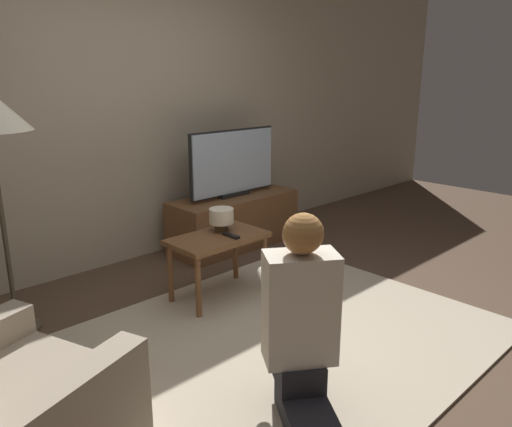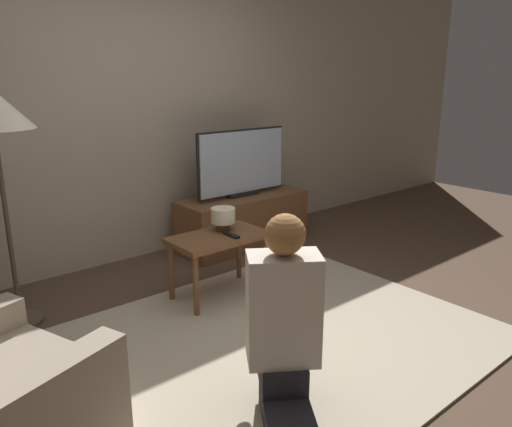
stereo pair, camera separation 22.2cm
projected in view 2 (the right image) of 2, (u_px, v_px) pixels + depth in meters
name	position (u px, v px, depth m)	size (l,w,h in m)	color
ground_plane	(276.00, 339.00, 3.11)	(10.00, 10.00, 0.00)	brown
wall_back	(123.00, 110.00, 4.18)	(10.00, 0.06, 2.60)	tan
rug	(276.00, 338.00, 3.11)	(2.56, 2.08, 0.02)	#BCAD93
tv_stand	(243.00, 221.00, 4.76)	(1.26, 0.49, 0.49)	brown
tv	(242.00, 163.00, 4.61)	(0.98, 0.08, 0.62)	black
coffee_table	(219.00, 244.00, 3.60)	(0.70, 0.40, 0.48)	brown
person_kneeling	(284.00, 319.00, 2.33)	(0.66, 0.81, 0.99)	#232328
table_lamp	(223.00, 217.00, 3.67)	(0.18, 0.18, 0.17)	#4C3823
remote	(231.00, 235.00, 3.56)	(0.04, 0.15, 0.02)	black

